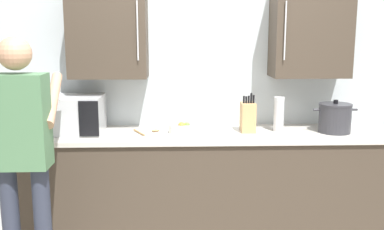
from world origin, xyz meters
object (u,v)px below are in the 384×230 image
Objects in this scene: knife_block at (248,117)px; person_figure at (22,147)px; fruit_bowl at (186,128)px; microwave_oven at (65,115)px; thermos_flask at (279,114)px; stock_pot at (335,118)px; wooden_spoon at (148,131)px.

person_figure is at bearing -153.64° from knife_block.
microwave_oven is at bearing 177.62° from fruit_bowl.
thermos_flask is at bearing -0.48° from microwave_oven.
stock_pot is (1.18, -0.02, 0.08)m from fruit_bowl.
thermos_flask reaches higher than wooden_spoon.
person_figure is at bearing -96.09° from microwave_oven.
person_figure is at bearing -162.16° from stock_pot.
person_figure reaches higher than microwave_oven.
fruit_bowl is (-0.74, -0.03, -0.10)m from thermos_flask.
stock_pot is at bearing -6.41° from thermos_flask.
thermos_flask is 0.75m from fruit_bowl.
microwave_oven is 2.13m from stock_pot.
microwave_oven is 3.45× the size of wooden_spoon.
fruit_bowl is 0.16× the size of person_figure.
knife_block is (0.80, 0.00, 0.11)m from wooden_spoon.
person_figure reaches higher than wooden_spoon.
fruit_bowl is at bearing -2.38° from microwave_oven.
thermos_flask is 0.25m from knife_block.
microwave_oven is 0.66m from wooden_spoon.
stock_pot is at bearing -3.71° from knife_block.
wooden_spoon is (0.64, -0.02, -0.14)m from microwave_oven.
microwave_oven is at bearing 177.97° from wooden_spoon.
wooden_spoon is 0.69× the size of knife_block.
microwave_oven is at bearing 178.30° from stock_pot.
microwave_oven is at bearing 179.52° from thermos_flask.
knife_block is 1.70m from person_figure.
fruit_bowl is at bearing 35.50° from person_figure.
wooden_spoon is 1.05m from person_figure.
stock_pot is at bearing 17.84° from person_figure.
thermos_flask is 1.05m from wooden_spoon.
knife_block is (1.44, -0.02, -0.03)m from microwave_oven.
wooden_spoon is at bearing 45.93° from person_figure.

